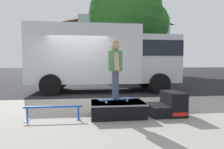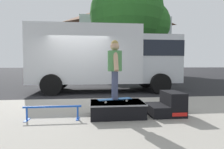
# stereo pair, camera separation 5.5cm
# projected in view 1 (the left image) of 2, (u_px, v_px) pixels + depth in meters

# --- Properties ---
(ground_plane) EXTENTS (140.00, 140.00, 0.00)m
(ground_plane) POSITION_uv_depth(u_px,v_px,m) (77.00, 100.00, 7.10)
(ground_plane) COLOR black
(sidewalk_slab) EXTENTS (50.00, 5.00, 0.12)m
(sidewalk_slab) POSITION_uv_depth(u_px,v_px,m) (69.00, 122.00, 4.13)
(sidewalk_slab) COLOR gray
(sidewalk_slab) RESTS_ON ground
(skate_box) EXTENTS (1.21, 0.81, 0.33)m
(skate_box) POSITION_uv_depth(u_px,v_px,m) (117.00, 108.00, 4.37)
(skate_box) COLOR black
(skate_box) RESTS_ON sidewalk_slab
(kicker_ramp) EXTENTS (0.77, 0.73, 0.54)m
(kicker_ramp) POSITION_uv_depth(u_px,v_px,m) (168.00, 105.00, 4.51)
(kicker_ramp) COLOR black
(kicker_ramp) RESTS_ON sidewalk_slab
(grind_rail) EXTENTS (1.22, 0.28, 0.30)m
(grind_rail) POSITION_uv_depth(u_px,v_px,m) (53.00, 110.00, 4.09)
(grind_rail) COLOR blue
(grind_rail) RESTS_ON sidewalk_slab
(skateboard) EXTENTS (0.81, 0.38, 0.07)m
(skateboard) POSITION_uv_depth(u_px,v_px,m) (115.00, 99.00, 4.36)
(skateboard) COLOR navy
(skateboard) RESTS_ON skate_box
(skater_kid) EXTENTS (0.32, 0.68, 1.32)m
(skater_kid) POSITION_uv_depth(u_px,v_px,m) (115.00, 64.00, 4.32)
(skater_kid) COLOR #3F4766
(skater_kid) RESTS_ON skateboard
(box_truck) EXTENTS (6.91, 2.63, 3.05)m
(box_truck) POSITION_uv_depth(u_px,v_px,m) (105.00, 56.00, 9.34)
(box_truck) COLOR silver
(box_truck) RESTS_ON ground
(street_tree_main) EXTENTS (6.10, 5.54, 7.84)m
(street_tree_main) POSITION_uv_depth(u_px,v_px,m) (130.00, 17.00, 14.57)
(street_tree_main) COLOR brown
(street_tree_main) RESTS_ON ground
(house_behind) EXTENTS (9.54, 8.23, 8.40)m
(house_behind) POSITION_uv_depth(u_px,v_px,m) (119.00, 39.00, 22.15)
(house_behind) COLOR silver
(house_behind) RESTS_ON ground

